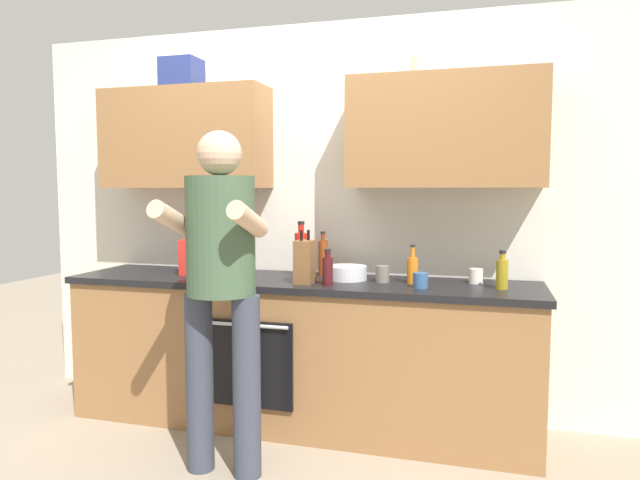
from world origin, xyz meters
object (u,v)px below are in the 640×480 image
(knife_block, at_px, (305,262))
(grocery_bag_crisps, at_px, (197,257))
(bottle_oil, at_px, (502,273))
(cup_tea, at_px, (420,280))
(mixing_bowl, at_px, (347,273))
(bottle_juice, at_px, (412,269))
(bottle_water, at_px, (246,261))
(bottle_wine, at_px, (328,270))
(cup_coffee, at_px, (476,276))
(cup_stoneware, at_px, (383,274))
(bottle_hotsauce, at_px, (301,253))
(bottle_vinegar, at_px, (323,257))
(person_standing, at_px, (221,274))
(bottle_syrup, at_px, (223,258))
(bottle_soda, at_px, (214,261))

(knife_block, relative_size, grocery_bag_crisps, 1.40)
(bottle_oil, height_order, cup_tea, bottle_oil)
(mixing_bowl, bearing_deg, bottle_juice, -5.01)
(bottle_juice, relative_size, bottle_water, 1.09)
(bottle_oil, relative_size, grocery_bag_crisps, 0.96)
(bottle_wine, relative_size, cup_coffee, 2.43)
(grocery_bag_crisps, bearing_deg, cup_stoneware, -0.34)
(bottle_juice, distance_m, bottle_water, 1.08)
(cup_stoneware, bearing_deg, cup_coffee, 11.77)
(bottle_hotsauce, distance_m, bottle_oil, 1.19)
(cup_coffee, bearing_deg, cup_stoneware, -168.23)
(bottle_hotsauce, bearing_deg, cup_tea, -15.72)
(mixing_bowl, bearing_deg, bottle_wine, -103.92)
(bottle_hotsauce, distance_m, cup_stoneware, 0.54)
(bottle_hotsauce, height_order, bottle_water, bottle_hotsauce)
(cup_coffee, bearing_deg, bottle_vinegar, 176.46)
(bottle_hotsauce, bearing_deg, person_standing, -101.58)
(bottle_juice, distance_m, bottle_vinegar, 0.61)
(person_standing, height_order, mixing_bowl, person_standing)
(bottle_vinegar, bearing_deg, bottle_oil, -11.51)
(cup_coffee, xyz_separation_m, knife_block, (-0.95, -0.27, 0.08))
(person_standing, relative_size, bottle_vinegar, 6.21)
(person_standing, distance_m, cup_stoneware, 1.00)
(bottle_hotsauce, relative_size, cup_stoneware, 3.57)
(cup_coffee, relative_size, knife_block, 0.28)
(mixing_bowl, bearing_deg, bottle_hotsauce, 173.33)
(knife_block, bearing_deg, bottle_juice, 15.13)
(bottle_syrup, relative_size, cup_coffee, 3.36)
(bottle_wine, height_order, cup_tea, bottle_wine)
(bottle_water, xyz_separation_m, knife_block, (0.47, -0.25, 0.04))
(bottle_oil, bearing_deg, cup_tea, -168.31)
(bottle_soda, bearing_deg, bottle_juice, 10.85)
(bottle_vinegar, relative_size, cup_coffee, 3.26)
(mixing_bowl, height_order, knife_block, knife_block)
(cup_tea, height_order, mixing_bowl, same)
(bottle_syrup, bearing_deg, grocery_bag_crisps, 157.22)
(bottle_juice, height_order, cup_stoneware, bottle_juice)
(bottle_water, bearing_deg, bottle_hotsauce, -2.46)
(person_standing, bearing_deg, bottle_juice, 40.14)
(bottle_water, bearing_deg, bottle_juice, -4.58)
(bottle_vinegar, height_order, mixing_bowl, bottle_vinegar)
(bottle_soda, height_order, mixing_bowl, bottle_soda)
(bottle_hotsauce, distance_m, cup_tea, 0.79)
(bottle_wine, height_order, bottle_vinegar, bottle_vinegar)
(grocery_bag_crisps, bearing_deg, bottle_oil, -1.79)
(cup_coffee, distance_m, knife_block, 0.99)
(bottle_wine, relative_size, bottle_water, 1.01)
(bottle_juice, distance_m, cup_tea, 0.16)
(bottle_syrup, bearing_deg, bottle_oil, 1.35)
(person_standing, xyz_separation_m, bottle_vinegar, (0.28, 0.89, -0.01))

